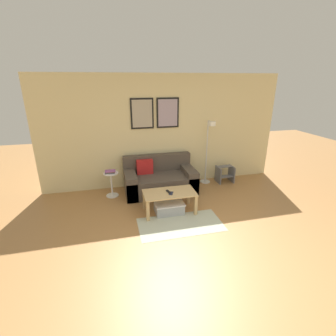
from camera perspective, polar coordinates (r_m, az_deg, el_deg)
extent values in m
plane|color=#A87542|center=(3.64, 10.41, -21.94)|extent=(16.00, 16.00, 0.00)
cube|color=beige|center=(5.70, -1.03, 8.52)|extent=(5.60, 0.06, 2.55)
cube|color=black|center=(5.50, -6.09, 12.56)|extent=(0.51, 0.02, 0.66)
cube|color=#ADA38E|center=(5.49, -6.07, 12.55)|extent=(0.44, 0.01, 0.59)
cube|color=black|center=(5.60, -0.06, 12.81)|extent=(0.51, 0.02, 0.66)
cube|color=#A393A8|center=(5.59, -0.04, 12.80)|extent=(0.44, 0.01, 0.59)
cube|color=#B2B79E|center=(4.42, 2.95, -13.05)|extent=(1.48, 0.75, 0.01)
cube|color=#4C4238|center=(5.51, -1.87, -3.59)|extent=(1.56, 0.86, 0.41)
cube|color=#4C4238|center=(5.67, -2.60, 1.36)|extent=(1.56, 0.20, 0.38)
cube|color=#4C4238|center=(5.40, -8.78, -3.63)|extent=(0.24, 0.86, 0.53)
cube|color=#4C4238|center=(5.65, 4.72, -2.38)|extent=(0.24, 0.86, 0.53)
cube|color=red|center=(5.47, -5.47, 0.27)|extent=(0.36, 0.14, 0.32)
cube|color=tan|center=(4.61, 0.35, -5.83)|extent=(0.98, 0.52, 0.02)
cube|color=tan|center=(4.44, -4.74, -10.02)|extent=(0.06, 0.06, 0.39)
cube|color=tan|center=(4.64, 6.53, -8.67)|extent=(0.06, 0.06, 0.39)
cube|color=tan|center=(4.82, -5.59, -7.43)|extent=(0.06, 0.06, 0.39)
cube|color=tan|center=(5.01, 4.80, -6.31)|extent=(0.06, 0.06, 0.39)
cube|color=#9EA3A8|center=(4.73, 0.22, -9.27)|extent=(0.53, 0.38, 0.19)
cube|color=silver|center=(4.68, 0.23, -8.13)|extent=(0.55, 0.40, 0.02)
cylinder|color=silver|center=(6.16, 8.66, -3.15)|extent=(0.25, 0.25, 0.02)
cylinder|color=silver|center=(5.91, 9.04, 3.67)|extent=(0.03, 0.03, 1.51)
cylinder|color=silver|center=(5.64, 9.91, 10.69)|extent=(0.02, 0.23, 0.02)
cylinder|color=white|center=(5.54, 10.37, 10.18)|extent=(0.15, 0.15, 0.09)
cylinder|color=white|center=(5.53, -12.87, -6.26)|extent=(0.27, 0.27, 0.01)
cylinder|color=white|center=(5.43, -13.08, -3.77)|extent=(0.04, 0.04, 0.51)
cylinder|color=white|center=(5.33, -13.30, -1.17)|extent=(0.32, 0.32, 0.02)
cube|color=#4C4C51|center=(5.32, -13.42, -0.99)|extent=(0.20, 0.16, 0.02)
cube|color=#D18438|center=(5.32, -13.36, -0.81)|extent=(0.19, 0.13, 0.02)
cube|color=#8C4C93|center=(5.31, -13.40, -0.67)|extent=(0.22, 0.16, 0.01)
cube|color=black|center=(4.60, 0.12, -5.59)|extent=(0.07, 0.16, 0.02)
cube|color=#1E2338|center=(4.56, 0.73, -5.95)|extent=(0.12, 0.15, 0.01)
cube|color=slate|center=(6.12, 11.66, -1.59)|extent=(0.03, 0.33, 0.40)
cube|color=slate|center=(6.28, 14.67, -1.28)|extent=(0.03, 0.33, 0.40)
cube|color=slate|center=(6.16, 13.39, -1.90)|extent=(0.33, 0.15, 0.02)
cube|color=slate|center=(6.18, 13.09, 0.40)|extent=(0.33, 0.15, 0.02)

